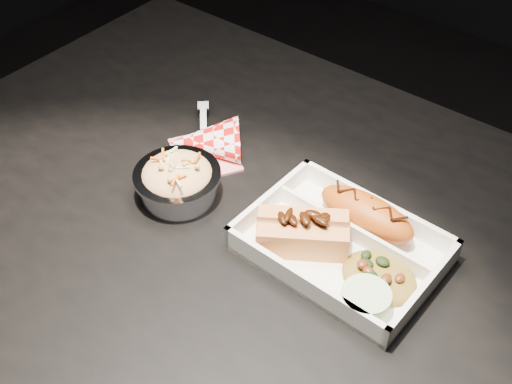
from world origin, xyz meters
TOP-DOWN VIEW (x-y plane):
  - dining_table at (0.00, 0.00)m, footprint 1.20×0.80m
  - food_tray at (0.10, 0.01)m, footprint 0.26×0.19m
  - fried_pastry at (0.11, 0.07)m, footprint 0.14×0.06m
  - hotdog at (0.06, -0.01)m, footprint 0.13×0.11m
  - fried_rice_mound at (0.17, 0.00)m, footprint 0.10×0.08m
  - cupcake_liner at (0.18, -0.05)m, footprint 0.06×0.06m
  - foil_coleslaw_cup at (-0.14, -0.04)m, footprint 0.12×0.12m
  - napkin_fork at (-0.18, 0.06)m, footprint 0.15×0.16m

SIDE VIEW (x-z plane):
  - dining_table at x=0.00m, z-range 0.28..1.03m
  - food_tray at x=0.10m, z-range 0.74..0.78m
  - napkin_fork at x=-0.18m, z-range 0.72..0.82m
  - cupcake_liner at x=0.18m, z-range 0.76..0.79m
  - fried_rice_mound at x=0.17m, z-range 0.76..0.79m
  - fried_pastry at x=0.11m, z-range 0.76..0.81m
  - foil_coleslaw_cup at x=-0.14m, z-range 0.75..0.82m
  - hotdog at x=0.06m, z-range 0.75..0.81m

